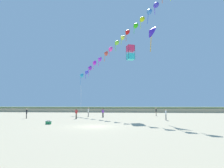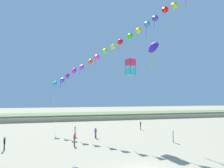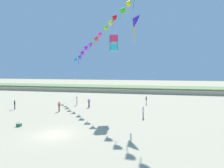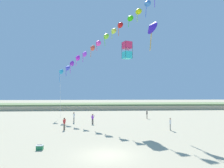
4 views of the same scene
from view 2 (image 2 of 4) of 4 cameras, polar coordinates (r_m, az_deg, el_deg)
The scene contains 10 objects.
dune_ridge at distance 63.45m, azimuth -7.80°, elevation -9.04°, with size 120.00×13.26×1.63m.
person_near_left at distance 28.48m, azimuth -10.67°, elevation -15.17°, with size 0.41×0.50×1.64m.
person_near_right at distance 29.12m, azimuth -28.38°, elevation -14.47°, with size 0.33×0.57×1.69m.
person_mid_center at distance 31.49m, azimuth 17.07°, elevation -13.95°, with size 0.34×0.55×1.66m.
person_far_left at distance 33.44m, azimuth -4.71°, elevation -13.54°, with size 0.57×0.22×1.62m.
person_far_right at distance 34.74m, azimuth -10.48°, elevation -13.01°, with size 0.43×0.54×1.74m.
person_far_center at distance 41.90m, azimuth 8.17°, elevation -11.50°, with size 0.23×0.59×1.68m.
kite_banner_string at distance 36.67m, azimuth 3.55°, elevation 13.09°, with size 25.95×19.18×25.90m.
large_kite_low_lead at distance 33.86m, azimuth 11.36°, elevation 10.55°, with size 2.18×2.51×4.71m.
large_kite_mid_trail at distance 32.42m, azimuth 5.29°, elevation 4.83°, with size 1.58×1.58×2.57m.
Camera 2 is at (-7.10, -16.64, 6.56)m, focal length 32.00 mm.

